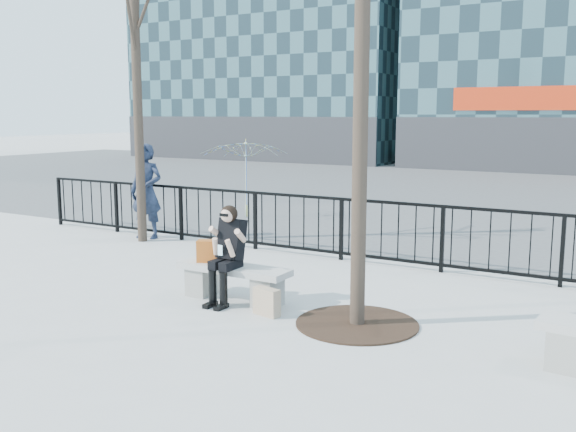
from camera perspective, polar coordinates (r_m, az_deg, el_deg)
The scene contains 10 objects.
ground at distance 8.96m, azimuth -4.83°, elevation -7.46°, with size 120.00×120.00×0.00m, color #A6A6A1.
street_surface at distance 22.71m, azimuth 17.45°, elevation 2.22°, with size 60.00×23.00×0.01m, color #474747.
railing at distance 11.35m, azimuth 3.85°, elevation -1.05°, with size 14.00×0.06×1.10m.
tree_grate at distance 7.98m, azimuth 6.15°, elevation -9.50°, with size 1.50×1.50×0.02m, color black.
bench_main at distance 8.88m, azimuth -4.86°, elevation -5.60°, with size 1.65×0.46×0.49m.
seated_woman at distance 8.67m, azimuth -5.50°, elevation -3.46°, with size 0.50×0.64×1.34m.
handbag at distance 9.04m, azimuth -6.88°, elevation -3.12°, with size 0.38×0.18×0.31m, color #B75316.
shopping_bag at distance 8.24m, azimuth -1.91°, elevation -7.63°, with size 0.37×0.14×0.35m, color #CCB390.
standing_man at distance 13.47m, azimuth -12.48°, elevation 2.16°, with size 0.71×0.47×1.95m, color black.
vendor_umbrella at distance 15.79m, azimuth -3.91°, elevation 3.34°, with size 2.13×2.17×1.95m, color yellow.
Camera 1 is at (4.96, -7.02, 2.54)m, focal length 40.00 mm.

